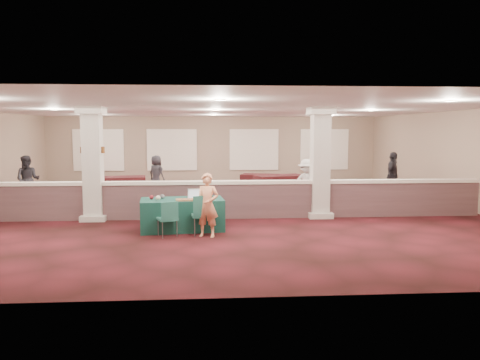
{
  "coord_description": "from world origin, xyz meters",
  "views": [
    {
      "loc": [
        -0.26,
        -14.9,
        2.55
      ],
      "look_at": [
        0.62,
        -2.0,
        1.17
      ],
      "focal_mm": 35.0,
      "sensor_mm": 36.0,
      "label": 1
    }
  ],
  "objects": [
    {
      "name": "conf_chair_side",
      "position": [
        -1.22,
        -3.78,
        0.51
      ],
      "size": [
        0.56,
        0.57,
        0.87
      ],
      "rotation": [
        0.0,
        0.0,
        0.39
      ],
      "color": "#216159",
      "rests_on": "ground"
    },
    {
      "name": "far_table_back_right",
      "position": [
        2.57,
        3.31,
        0.39
      ],
      "size": [
        2.13,
        1.5,
        0.78
      ],
      "primitive_type": "cube",
      "rotation": [
        0.0,
        0.0,
        0.31
      ],
      "color": "black",
      "rests_on": "ground"
    },
    {
      "name": "column_left",
      "position": [
        -3.5,
        -1.5,
        1.64
      ],
      "size": [
        0.72,
        0.72,
        3.2
      ],
      "color": "beige",
      "rests_on": "ground"
    },
    {
      "name": "far_table_front_right",
      "position": [
        2.95,
        0.3,
        0.4
      ],
      "size": [
        2.08,
        1.25,
        0.79
      ],
      "primitive_type": "cube",
      "rotation": [
        0.0,
        0.0,
        -0.15
      ],
      "color": "black",
      "rests_on": "ground"
    },
    {
      "name": "yarn_red",
      "position": [
        -1.7,
        -3.03,
        0.86
      ],
      "size": [
        0.11,
        0.11,
        0.11
      ],
      "primitive_type": "sphere",
      "color": "#5E1215",
      "rests_on": "near_table"
    },
    {
      "name": "yarn_grey",
      "position": [
        -1.44,
        -2.92,
        0.86
      ],
      "size": [
        0.11,
        0.11,
        0.11
      ],
      "primitive_type": "sphere",
      "color": "#48494D",
      "rests_on": "near_table"
    },
    {
      "name": "near_table",
      "position": [
        -0.93,
        -3.0,
        0.4
      ],
      "size": [
        2.19,
        1.26,
        0.8
      ],
      "primitive_type": "cube",
      "rotation": [
        0.0,
        0.0,
        0.11
      ],
      "color": "#0F3A38",
      "rests_on": "ground"
    },
    {
      "name": "far_table_front_center",
      "position": [
        2.0,
        0.3,
        0.34
      ],
      "size": [
        1.83,
        1.27,
        0.67
      ],
      "primitive_type": "cube",
      "rotation": [
        0.0,
        0.0,
        0.29
      ],
      "color": "black",
      "rests_on": "ground"
    },
    {
      "name": "conf_chair_main",
      "position": [
        -0.41,
        -3.69,
        0.58
      ],
      "size": [
        0.56,
        0.57,
        0.99
      ],
      "rotation": [
        0.0,
        0.0,
        0.15
      ],
      "color": "#216159",
      "rests_on": "ground"
    },
    {
      "name": "far_table_back_left",
      "position": [
        -3.64,
        3.2,
        0.39
      ],
      "size": [
        2.03,
        1.22,
        0.78
      ],
      "primitive_type": "cube",
      "rotation": [
        0.0,
        0.0,
        0.15
      ],
      "color": "black",
      "rests_on": "ground"
    },
    {
      "name": "wall_right",
      "position": [
        8.0,
        0.0,
        1.6
      ],
      "size": [
        0.04,
        16.0,
        3.2
      ],
      "primitive_type": "cube",
      "color": "gray",
      "rests_on": "ground"
    },
    {
      "name": "wall_back",
      "position": [
        0.0,
        8.0,
        1.6
      ],
      "size": [
        16.0,
        0.04,
        3.2
      ],
      "primitive_type": "cube",
      "color": "gray",
      "rests_on": "ground"
    },
    {
      "name": "column_right",
      "position": [
        3.0,
        -1.5,
        1.64
      ],
      "size": [
        0.72,
        0.72,
        3.2
      ],
      "color": "beige",
      "rests_on": "ground"
    },
    {
      "name": "attendee_b",
      "position": [
        3.0,
        0.3,
        0.8
      ],
      "size": [
        1.11,
        0.74,
        1.59
      ],
      "primitive_type": "imported",
      "rotation": [
        0.0,
        0.0,
        -0.29
      ],
      "color": "silver",
      "rests_on": "ground"
    },
    {
      "name": "screen_glow",
      "position": [
        -0.61,
        -2.9,
        0.93
      ],
      "size": [
        0.33,
        0.04,
        0.21
      ],
      "primitive_type": "cube",
      "rotation": [
        0.0,
        0.0,
        0.11
      ],
      "color": "#ADBCD0",
      "rests_on": "near_table"
    },
    {
      "name": "yarn_cream",
      "position": [
        -1.52,
        -3.17,
        0.86
      ],
      "size": [
        0.12,
        0.12,
        0.12
      ],
      "primitive_type": "sphere",
      "color": "#EEE7C4",
      "rests_on": "near_table"
    },
    {
      "name": "far_table_back_center",
      "position": [
        2.0,
        4.86,
        0.34
      ],
      "size": [
        1.85,
        1.32,
        0.68
      ],
      "primitive_type": "cube",
      "rotation": [
        0.0,
        0.0,
        -0.32
      ],
      "color": "black",
      "rests_on": "ground"
    },
    {
      "name": "ground",
      "position": [
        0.0,
        0.0,
        0.0
      ],
      "size": [
        16.0,
        16.0,
        0.0
      ],
      "primitive_type": "plane",
      "color": "#481219",
      "rests_on": "ground"
    },
    {
      "name": "attendee_d",
      "position": [
        -2.39,
        4.49,
        0.76
      ],
      "size": [
        0.84,
        0.77,
        1.52
      ],
      "primitive_type": "imported",
      "rotation": [
        0.0,
        0.0,
        2.51
      ],
      "color": "black",
      "rests_on": "ground"
    },
    {
      "name": "laptop_screen",
      "position": [
        -0.61,
        -2.89,
        0.94
      ],
      "size": [
        0.36,
        0.05,
        0.24
      ],
      "primitive_type": "cube",
      "rotation": [
        0.0,
        0.0,
        0.11
      ],
      "color": "#BABBBF",
      "rests_on": "near_table"
    },
    {
      "name": "laptop_base",
      "position": [
        -0.6,
        -3.02,
        0.81
      ],
      "size": [
        0.39,
        0.29,
        0.02
      ],
      "primitive_type": "cube",
      "rotation": [
        0.0,
        0.0,
        0.11
      ],
      "color": "#BABBBF",
      "rests_on": "near_table"
    },
    {
      "name": "ceiling",
      "position": [
        0.0,
        0.0,
        3.2
      ],
      "size": [
        16.0,
        16.0,
        0.02
      ],
      "primitive_type": "cube",
      "color": "silver",
      "rests_on": "wall_back"
    },
    {
      "name": "attendee_a",
      "position": [
        -6.5,
        1.68,
        0.84
      ],
      "size": [
        0.82,
        0.48,
        1.68
      ],
      "primitive_type": "imported",
      "rotation": [
        0.0,
        0.0,
        0.04
      ],
      "color": "black",
      "rests_on": "ground"
    },
    {
      "name": "wall_front",
      "position": [
        0.0,
        -8.0,
        1.6
      ],
      "size": [
        16.0,
        0.04,
        3.2
      ],
      "primitive_type": "cube",
      "color": "gray",
      "rests_on": "ground"
    },
    {
      "name": "sconce_left",
      "position": [
        -3.78,
        -1.5,
        2.0
      ],
      "size": [
        0.12,
        0.12,
        0.18
      ],
      "color": "brown",
      "rests_on": "column_left"
    },
    {
      "name": "sconce_right",
      "position": [
        -3.22,
        -1.5,
        2.0
      ],
      "size": [
        0.12,
        0.12,
        0.18
      ],
      "color": "brown",
      "rests_on": "column_left"
    },
    {
      "name": "woman",
      "position": [
        -0.28,
        -3.81,
        0.77
      ],
      "size": [
        0.64,
        0.51,
        1.54
      ],
      "primitive_type": "imported",
      "rotation": [
        0.0,
        0.0,
        -0.29
      ],
      "color": "#F0A068",
      "rests_on": "ground"
    },
    {
      "name": "attendee_c",
      "position": [
        6.5,
        1.76,
        0.88
      ],
      "size": [
        1.01,
        1.12,
        1.76
      ],
      "primitive_type": "imported",
      "rotation": [
        0.0,
        0.0,
        0.93
      ],
      "color": "black",
      "rests_on": "ground"
    },
    {
      "name": "partition_wall",
      "position": [
        0.0,
        -1.5,
        0.57
      ],
      "size": [
        15.6,
        0.28,
        1.1
      ],
      "color": "#50363B",
      "rests_on": "ground"
    },
    {
      "name": "knitting",
      "position": [
        -0.85,
        -3.27,
        0.82
      ],
      "size": [
        0.47,
        0.37,
        0.03
      ],
      "primitive_type": "cube",
      "rotation": [
        0.0,
        0.0,
        0.11
      ],
      "color": "orange",
      "rests_on": "near_table"
    },
    {
      "name": "far_table_front_left",
      "position": [
        -6.2,
        0.3,
        0.35
      ],
      "size": [
        1.9,
        1.32,
        0.7
      ],
      "primitive_type": "cube",
      "rotation": [
        0.0,
        0.0,
        0.29
      ],
      "color": "black",
      "rests_on": "ground"
    },
    {
      "name": "scissors",
      "position": [
        -0.19,
        -3.23,
        0.81
      ],
      "size": [
        0.13,
        0.05,
        0.01
      ],
      "primitive_type": "cube",
      "rotation": [
        0.0,
        0.0,
        0.11
      ],
      "color": "red",
      "rests_on": "near_table"
    }
  ]
}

